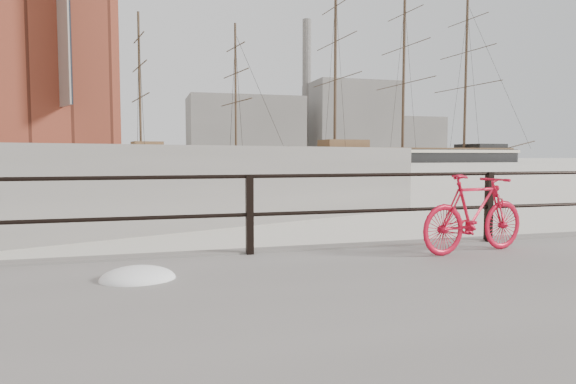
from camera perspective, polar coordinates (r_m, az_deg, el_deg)
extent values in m
imported|color=red|center=(6.94, 20.00, -2.27)|extent=(1.68, 0.55, 1.00)
ellipsoid|color=white|center=(5.41, -16.38, -7.91)|extent=(0.75, 0.59, 0.27)
cube|color=gray|center=(149.31, -4.85, 6.99)|extent=(32.00, 18.00, 18.00)
cube|color=gray|center=(164.44, 6.98, 7.76)|extent=(26.00, 20.00, 24.00)
cube|color=gray|center=(178.71, 13.19, 5.78)|extent=(20.00, 16.00, 14.00)
cylinder|color=gray|center=(165.56, 2.09, 11.24)|extent=(2.80, 2.80, 44.00)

